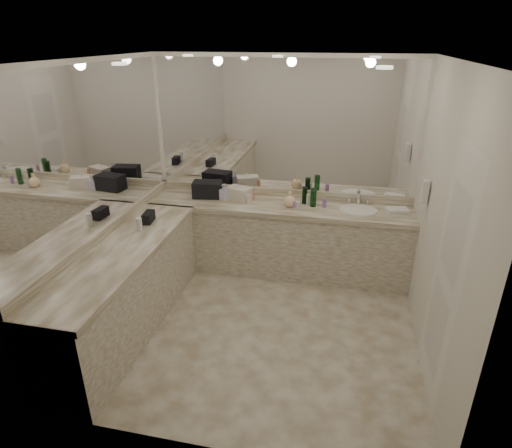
% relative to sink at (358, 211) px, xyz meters
% --- Properties ---
extents(floor, '(3.20, 3.20, 0.00)m').
position_rel_sink_xyz_m(floor, '(-0.95, -1.20, -0.90)').
color(floor, beige).
rests_on(floor, ground).
extents(ceiling, '(3.20, 3.20, 0.00)m').
position_rel_sink_xyz_m(ceiling, '(-0.95, -1.20, 1.71)').
color(ceiling, white).
rests_on(ceiling, floor).
extents(wall_back, '(3.20, 0.02, 2.60)m').
position_rel_sink_xyz_m(wall_back, '(-0.95, 0.30, 0.41)').
color(wall_back, silver).
rests_on(wall_back, floor).
extents(wall_left, '(0.02, 3.00, 2.60)m').
position_rel_sink_xyz_m(wall_left, '(-2.55, -1.20, 0.41)').
color(wall_left, silver).
rests_on(wall_left, floor).
extents(wall_right, '(0.02, 3.00, 2.60)m').
position_rel_sink_xyz_m(wall_right, '(0.65, -1.20, 0.41)').
color(wall_right, silver).
rests_on(wall_right, floor).
extents(vanity_back_base, '(3.20, 0.60, 0.84)m').
position_rel_sink_xyz_m(vanity_back_base, '(-0.95, 0.00, -0.48)').
color(vanity_back_base, beige).
rests_on(vanity_back_base, floor).
extents(vanity_back_top, '(3.20, 0.64, 0.06)m').
position_rel_sink_xyz_m(vanity_back_top, '(-0.95, -0.01, -0.03)').
color(vanity_back_top, beige).
rests_on(vanity_back_top, vanity_back_base).
extents(vanity_left_base, '(0.60, 2.40, 0.84)m').
position_rel_sink_xyz_m(vanity_left_base, '(-2.25, -1.50, -0.48)').
color(vanity_left_base, beige).
rests_on(vanity_left_base, floor).
extents(vanity_left_top, '(0.64, 2.42, 0.06)m').
position_rel_sink_xyz_m(vanity_left_top, '(-2.24, -1.50, -0.03)').
color(vanity_left_top, beige).
rests_on(vanity_left_top, vanity_left_base).
extents(backsplash_back, '(3.20, 0.04, 0.10)m').
position_rel_sink_xyz_m(backsplash_back, '(-0.95, 0.28, 0.05)').
color(backsplash_back, beige).
rests_on(backsplash_back, vanity_back_top).
extents(backsplash_left, '(0.04, 3.00, 0.10)m').
position_rel_sink_xyz_m(backsplash_left, '(-2.53, -1.20, 0.05)').
color(backsplash_left, beige).
rests_on(backsplash_left, vanity_left_top).
extents(mirror_back, '(3.12, 0.01, 1.55)m').
position_rel_sink_xyz_m(mirror_back, '(-0.95, 0.29, 0.88)').
color(mirror_back, white).
rests_on(mirror_back, wall_back).
extents(mirror_left, '(0.01, 2.92, 1.55)m').
position_rel_sink_xyz_m(mirror_left, '(-2.54, -1.20, 0.88)').
color(mirror_left, white).
rests_on(mirror_left, wall_left).
extents(sink, '(0.44, 0.44, 0.03)m').
position_rel_sink_xyz_m(sink, '(0.00, 0.00, 0.00)').
color(sink, white).
rests_on(sink, vanity_back_top).
extents(faucet, '(0.24, 0.16, 0.14)m').
position_rel_sink_xyz_m(faucet, '(0.00, 0.21, 0.07)').
color(faucet, silver).
rests_on(faucet, vanity_back_top).
extents(wall_phone, '(0.06, 0.10, 0.24)m').
position_rel_sink_xyz_m(wall_phone, '(0.61, -0.50, 0.46)').
color(wall_phone, white).
rests_on(wall_phone, wall_right).
extents(door, '(0.02, 0.82, 2.10)m').
position_rel_sink_xyz_m(door, '(0.64, -1.70, 0.16)').
color(door, white).
rests_on(door, wall_right).
extents(black_toiletry_bag, '(0.38, 0.27, 0.20)m').
position_rel_sink_xyz_m(black_toiletry_bag, '(-1.87, 0.07, 0.11)').
color(black_toiletry_bag, black).
rests_on(black_toiletry_bag, vanity_back_top).
extents(black_bag_spill, '(0.11, 0.21, 0.11)m').
position_rel_sink_xyz_m(black_bag_spill, '(-2.25, -0.83, 0.06)').
color(black_bag_spill, black).
rests_on(black_bag_spill, vanity_left_top).
extents(cream_cosmetic_case, '(0.33, 0.27, 0.17)m').
position_rel_sink_xyz_m(cream_cosmetic_case, '(-1.45, 0.06, 0.09)').
color(cream_cosmetic_case, beige).
rests_on(cream_cosmetic_case, vanity_back_top).
extents(hand_towel, '(0.27, 0.21, 0.04)m').
position_rel_sink_xyz_m(hand_towel, '(0.44, 0.05, 0.03)').
color(hand_towel, white).
rests_on(hand_towel, vanity_back_top).
extents(lotion_left, '(0.06, 0.06, 0.14)m').
position_rel_sink_xyz_m(lotion_left, '(-2.25, -1.06, 0.08)').
color(lotion_left, white).
rests_on(lotion_left, vanity_left_top).
extents(soap_bottle_a, '(0.09, 0.09, 0.20)m').
position_rel_sink_xyz_m(soap_bottle_a, '(-1.48, 0.05, 0.10)').
color(soap_bottle_a, white).
rests_on(soap_bottle_a, vanity_back_top).
extents(soap_bottle_b, '(0.12, 0.12, 0.21)m').
position_rel_sink_xyz_m(soap_bottle_b, '(-1.63, 0.01, 0.11)').
color(soap_bottle_b, silver).
rests_on(soap_bottle_b, vanity_back_top).
extents(soap_bottle_c, '(0.17, 0.17, 0.19)m').
position_rel_sink_xyz_m(soap_bottle_c, '(-0.80, -0.04, 0.10)').
color(soap_bottle_c, '#FCD69C').
rests_on(soap_bottle_c, vanity_back_top).
extents(green_bottle_0, '(0.07, 0.07, 0.22)m').
position_rel_sink_xyz_m(green_bottle_0, '(-0.53, 0.02, 0.11)').
color(green_bottle_0, '#175323').
rests_on(green_bottle_0, vanity_back_top).
extents(green_bottle_1, '(0.06, 0.06, 0.20)m').
position_rel_sink_xyz_m(green_bottle_1, '(-0.65, 0.12, 0.11)').
color(green_bottle_1, '#175323').
rests_on(green_bottle_1, vanity_back_top).
extents(green_bottle_2, '(0.06, 0.06, 0.20)m').
position_rel_sink_xyz_m(green_bottle_2, '(-0.64, 0.10, 0.11)').
color(green_bottle_2, '#175323').
rests_on(green_bottle_2, vanity_back_top).
extents(amenity_bottle_0, '(0.05, 0.05, 0.10)m').
position_rel_sink_xyz_m(amenity_bottle_0, '(-1.31, -0.03, 0.05)').
color(amenity_bottle_0, white).
rests_on(amenity_bottle_0, vanity_back_top).
extents(amenity_bottle_1, '(0.05, 0.05, 0.08)m').
position_rel_sink_xyz_m(amenity_bottle_1, '(-0.76, -0.08, 0.05)').
color(amenity_bottle_1, '#9966B2').
rests_on(amenity_bottle_1, vanity_back_top).
extents(amenity_bottle_2, '(0.05, 0.05, 0.11)m').
position_rel_sink_xyz_m(amenity_bottle_2, '(-0.40, 0.02, 0.06)').
color(amenity_bottle_2, '#9966B2').
rests_on(amenity_bottle_2, vanity_back_top).
extents(amenity_bottle_3, '(0.06, 0.06, 0.12)m').
position_rel_sink_xyz_m(amenity_bottle_3, '(-1.94, 0.06, 0.06)').
color(amenity_bottle_3, silver).
rests_on(amenity_bottle_3, vanity_back_top).
extents(amenity_bottle_4, '(0.04, 0.04, 0.13)m').
position_rel_sink_xyz_m(amenity_bottle_4, '(-0.60, 0.08, 0.07)').
color(amenity_bottle_4, white).
rests_on(amenity_bottle_4, vanity_back_top).
extents(amenity_bottle_5, '(0.04, 0.04, 0.13)m').
position_rel_sink_xyz_m(amenity_bottle_5, '(-1.29, 0.10, 0.07)').
color(amenity_bottle_5, '#E57F66').
rests_on(amenity_bottle_5, vanity_back_top).
extents(amenity_bottle_6, '(0.06, 0.06, 0.06)m').
position_rel_sink_xyz_m(amenity_bottle_6, '(-0.72, -0.02, 0.04)').
color(amenity_bottle_6, silver).
rests_on(amenity_bottle_6, vanity_back_top).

